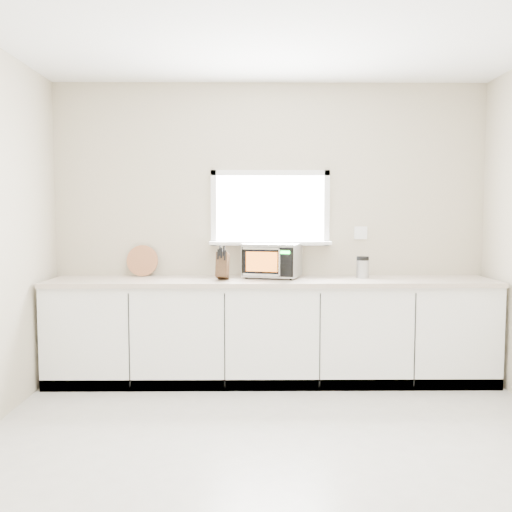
{
  "coord_description": "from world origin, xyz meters",
  "views": [
    {
      "loc": [
        -0.18,
        -3.07,
        1.49
      ],
      "look_at": [
        -0.14,
        1.55,
        1.14
      ],
      "focal_mm": 38.0,
      "sensor_mm": 36.0,
      "label": 1
    }
  ],
  "objects": [
    {
      "name": "cutting_board",
      "position": [
        -1.19,
        1.94,
        1.06
      ],
      "size": [
        0.29,
        0.07,
        0.29
      ],
      "primitive_type": "cylinder",
      "rotation": [
        1.4,
        0.0,
        0.0
      ],
      "color": "#B06B44",
      "rests_on": "countertop"
    },
    {
      "name": "countertop",
      "position": [
        0.0,
        1.69,
        0.9
      ],
      "size": [
        3.92,
        0.64,
        0.04
      ],
      "primitive_type": "cube",
      "color": "beige",
      "rests_on": "cabinets"
    },
    {
      "name": "ground",
      "position": [
        0.0,
        0.0,
        0.0
      ],
      "size": [
        4.0,
        4.0,
        0.0
      ],
      "primitive_type": "plane",
      "color": "beige",
      "rests_on": "ground"
    },
    {
      "name": "microwave",
      "position": [
        0.01,
        1.81,
        1.08
      ],
      "size": [
        0.56,
        0.49,
        0.31
      ],
      "rotation": [
        0.0,
        0.0,
        -0.28
      ],
      "color": "black",
      "rests_on": "countertop"
    },
    {
      "name": "cabinets",
      "position": [
        0.0,
        1.7,
        0.44
      ],
      "size": [
        3.92,
        0.6,
        0.88
      ],
      "primitive_type": "cube",
      "color": "white",
      "rests_on": "ground"
    },
    {
      "name": "back_wall",
      "position": [
        0.0,
        2.0,
        1.36
      ],
      "size": [
        4.0,
        0.17,
        2.7
      ],
      "color": "#B9AC93",
      "rests_on": "ground"
    },
    {
      "name": "coffee_grinder",
      "position": [
        0.83,
        1.77,
        1.02
      ],
      "size": [
        0.14,
        0.14,
        0.2
      ],
      "rotation": [
        0.0,
        0.0,
        -0.29
      ],
      "color": "#ACAFB3",
      "rests_on": "countertop"
    },
    {
      "name": "knife_block",
      "position": [
        -0.43,
        1.65,
        1.05
      ],
      "size": [
        0.12,
        0.22,
        0.3
      ],
      "rotation": [
        0.0,
        0.0,
        -0.11
      ],
      "color": "#412A17",
      "rests_on": "countertop"
    }
  ]
}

